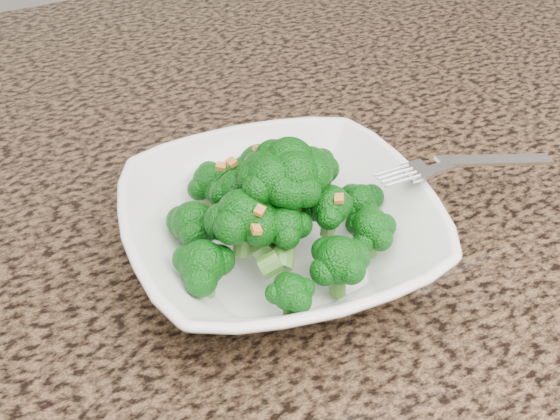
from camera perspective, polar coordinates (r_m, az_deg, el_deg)
granite_counter at (r=0.60m, az=-16.73°, el=-4.26°), size 1.64×1.04×0.03m
bowl at (r=0.53m, az=0.00°, el=-1.79°), size 0.27×0.27×0.06m
broccoli_pile at (r=0.50m, az=0.00°, el=3.59°), size 0.21×0.21×0.06m
garlic_topping at (r=0.48m, az=0.00°, el=7.06°), size 0.12×0.12×0.01m
fork at (r=0.56m, az=13.07°, el=3.39°), size 0.19×0.05×0.01m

